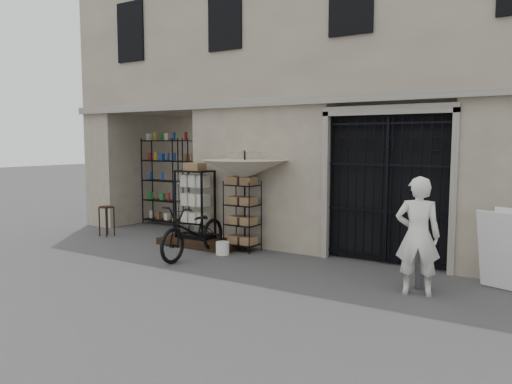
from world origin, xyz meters
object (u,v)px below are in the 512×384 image
Objects in this scene: white_bucket at (223,248)px; shopkeeper at (416,294)px; market_umbrella at (245,164)px; steel_bollard at (420,267)px; display_cabinet at (195,208)px; bicycle at (195,257)px; wire_rack at (242,217)px; wooden_stool at (107,220)px; easel_sign at (503,249)px.

white_bucket is 0.15× the size of shopkeeper.
steel_bollard is at bearing -11.23° from market_umbrella.
shopkeeper is (0.03, -0.30, -0.38)m from steel_bollard.
display_cabinet is 1.57m from bicycle.
market_umbrella is at bearing 168.77° from steel_bollard.
wire_rack reaches higher than wooden_stool.
steel_bollard is (4.20, -0.27, 0.24)m from white_bucket.
wire_rack is at bearing 2.71° from display_cabinet.
display_cabinet is 0.65× the size of market_umbrella.
wooden_stool is 0.41× the size of shopkeeper.
bicycle is 1.12× the size of shopkeeper.
market_umbrella is 1.86m from white_bucket.
easel_sign reaches higher than shopkeeper.
shopkeeper is (4.08, -1.12, -0.76)m from wire_rack.
market_umbrella is 3.48× the size of wooden_stool.
steel_bollard is at bearing -128.74° from easel_sign.
wooden_stool reaches higher than steel_bollard.
wire_rack is at bearing 75.35° from white_bucket.
wire_rack is 5.42× the size of white_bucket.
wooden_stool is at bearing -173.57° from wire_rack.
display_cabinet is 2.62m from wooden_stool.
white_bucket is at bearing -157.49° from easel_sign.
wire_rack is at bearing 168.58° from steel_bollard.
shopkeeper is (5.42, -1.11, -0.86)m from display_cabinet.
market_umbrella is at bearing 1.47° from display_cabinet.
shopkeeper is 1.46× the size of easel_sign.
wire_rack reaches higher than easel_sign.
bicycle is (-0.60, -1.00, -1.91)m from market_umbrella.
market_umbrella is 2.07× the size of easel_sign.
wooden_stool is 9.08m from easel_sign.
market_umbrella is at bearing -30.62° from shopkeeper.
bicycle is at bearing -16.55° from shopkeeper.
market_umbrella reaches higher than shopkeeper.
wooden_stool is at bearing 177.31° from steel_bollard.
wire_rack is 5.18m from easel_sign.
white_bucket is 0.38× the size of steel_bollard.
wooden_stool is (-3.74, 0.10, 0.26)m from white_bucket.
white_bucket is (1.20, -0.54, -0.72)m from display_cabinet.
display_cabinet reaches higher than easel_sign.
market_umbrella is at bearing 55.78° from bicycle.
easel_sign is (1.12, 0.75, 0.29)m from steel_bollard.
market_umbrella reaches higher than display_cabinet.
display_cabinet reaches higher than shopkeeper.
display_cabinet is at bearing 171.43° from steel_bollard.
display_cabinet is 1.34m from wire_rack.
bicycle is 2.75× the size of wooden_stool.
wire_rack is at bearing -30.72° from shopkeeper.
bicycle is 5.82m from easel_sign.
display_cabinet is 1.11× the size of wire_rack.
wooden_stool is (-3.37, 0.58, 0.40)m from bicycle.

